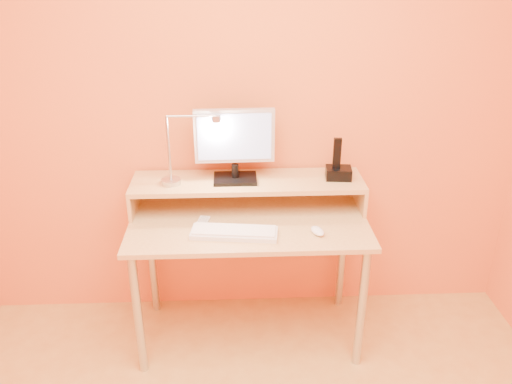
{
  "coord_description": "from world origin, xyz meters",
  "views": [
    {
      "loc": [
        -0.07,
        -1.13,
        1.97
      ],
      "look_at": [
        0.03,
        1.13,
        0.9
      ],
      "focal_mm": 36.57,
      "sensor_mm": 36.0,
      "label": 1
    }
  ],
  "objects_px": {
    "keyboard": "(234,233)",
    "remote_control": "(201,226)",
    "monitor_panel": "(234,136)",
    "mouse": "(318,231)",
    "lamp_base": "(171,181)",
    "phone_dock": "(338,173)"
  },
  "relations": [
    {
      "from": "lamp_base",
      "to": "remote_control",
      "type": "distance_m",
      "value": 0.29
    },
    {
      "from": "keyboard",
      "to": "remote_control",
      "type": "xyz_separation_m",
      "value": [
        -0.16,
        0.08,
        -0.0
      ]
    },
    {
      "from": "monitor_panel",
      "to": "lamp_base",
      "type": "bearing_deg",
      "value": -174.27
    },
    {
      "from": "monitor_panel",
      "to": "mouse",
      "type": "bearing_deg",
      "value": -39.3
    },
    {
      "from": "monitor_panel",
      "to": "remote_control",
      "type": "height_order",
      "value": "monitor_panel"
    },
    {
      "from": "monitor_panel",
      "to": "keyboard",
      "type": "xyz_separation_m",
      "value": [
        -0.01,
        -0.3,
        -0.39
      ]
    },
    {
      "from": "phone_dock",
      "to": "lamp_base",
      "type": "bearing_deg",
      "value": -172.16
    },
    {
      "from": "monitor_panel",
      "to": "phone_dock",
      "type": "xyz_separation_m",
      "value": [
        0.54,
        -0.01,
        -0.21
      ]
    },
    {
      "from": "monitor_panel",
      "to": "lamp_base",
      "type": "relative_size",
      "value": 4.02
    },
    {
      "from": "keyboard",
      "to": "remote_control",
      "type": "distance_m",
      "value": 0.18
    },
    {
      "from": "phone_dock",
      "to": "keyboard",
      "type": "height_order",
      "value": "phone_dock"
    },
    {
      "from": "lamp_base",
      "to": "keyboard",
      "type": "bearing_deg",
      "value": -39.35
    },
    {
      "from": "monitor_panel",
      "to": "remote_control",
      "type": "distance_m",
      "value": 0.48
    },
    {
      "from": "lamp_base",
      "to": "phone_dock",
      "type": "bearing_deg",
      "value": 1.99
    },
    {
      "from": "lamp_base",
      "to": "mouse",
      "type": "bearing_deg",
      "value": -20.33
    },
    {
      "from": "lamp_base",
      "to": "remote_control",
      "type": "xyz_separation_m",
      "value": [
        0.15,
        -0.18,
        -0.16
      ]
    },
    {
      "from": "lamp_base",
      "to": "remote_control",
      "type": "bearing_deg",
      "value": -50.38
    },
    {
      "from": "phone_dock",
      "to": "remote_control",
      "type": "distance_m",
      "value": 0.76
    },
    {
      "from": "phone_dock",
      "to": "remote_control",
      "type": "relative_size",
      "value": 0.68
    },
    {
      "from": "remote_control",
      "to": "lamp_base",
      "type": "bearing_deg",
      "value": 141.61
    },
    {
      "from": "keyboard",
      "to": "mouse",
      "type": "relative_size",
      "value": 4.42
    },
    {
      "from": "keyboard",
      "to": "remote_control",
      "type": "bearing_deg",
      "value": 162.17
    }
  ]
}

